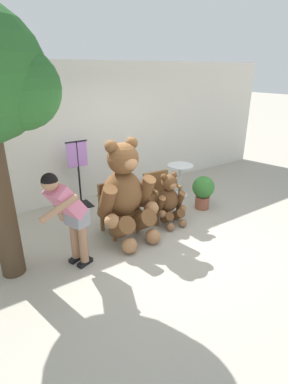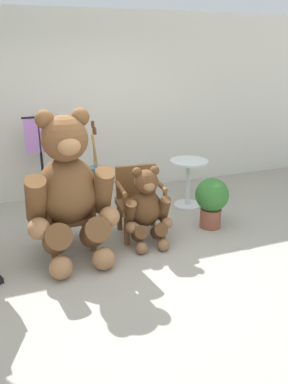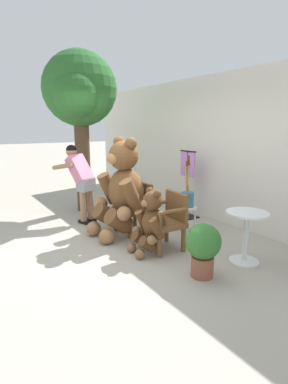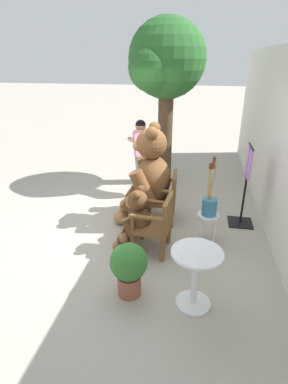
# 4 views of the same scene
# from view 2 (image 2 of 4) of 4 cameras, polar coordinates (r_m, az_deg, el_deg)

# --- Properties ---
(ground_plane) EXTENTS (60.00, 60.00, 0.00)m
(ground_plane) POSITION_cam_2_polar(r_m,az_deg,el_deg) (4.27, -3.66, -10.69)
(ground_plane) COLOR #A8A091
(back_wall) EXTENTS (10.00, 0.16, 2.80)m
(back_wall) POSITION_cam_2_polar(r_m,az_deg,el_deg) (6.04, -10.73, 12.58)
(back_wall) COLOR silver
(back_wall) RESTS_ON ground
(wooden_chair_left) EXTENTS (0.58, 0.54, 0.86)m
(wooden_chair_left) POSITION_cam_2_polar(r_m,az_deg,el_deg) (4.53, -11.66, -2.58)
(wooden_chair_left) COLOR brown
(wooden_chair_left) RESTS_ON ground
(wooden_chair_right) EXTENTS (0.60, 0.56, 0.86)m
(wooden_chair_right) POSITION_cam_2_polar(r_m,az_deg,el_deg) (4.73, -0.72, -1.12)
(wooden_chair_right) COLOR brown
(wooden_chair_right) RESTS_ON ground
(teddy_bear_large) EXTENTS (1.00, 0.96, 1.67)m
(teddy_bear_large) POSITION_cam_2_polar(r_m,az_deg,el_deg) (4.15, -11.31, 0.52)
(teddy_bear_large) COLOR brown
(teddy_bear_large) RESTS_ON ground
(teddy_bear_small) EXTENTS (0.58, 0.56, 0.96)m
(teddy_bear_small) POSITION_cam_2_polar(r_m,az_deg,el_deg) (4.47, 0.42, -2.33)
(teddy_bear_small) COLOR brown
(teddy_bear_small) RESTS_ON ground
(white_stool) EXTENTS (0.34, 0.34, 0.46)m
(white_stool) POSITION_cam_2_polar(r_m,az_deg,el_deg) (5.33, -7.21, 0.08)
(white_stool) COLOR silver
(white_stool) RESTS_ON ground
(brush_bucket) EXTENTS (0.22, 0.22, 0.89)m
(brush_bucket) POSITION_cam_2_polar(r_m,az_deg,el_deg) (5.24, -7.35, 2.94)
(brush_bucket) COLOR teal
(brush_bucket) RESTS_ON white_stool
(round_side_table) EXTENTS (0.56, 0.56, 0.72)m
(round_side_table) POSITION_cam_2_polar(r_m,az_deg,el_deg) (5.61, 6.78, 2.15)
(round_side_table) COLOR silver
(round_side_table) RESTS_ON ground
(potted_plant) EXTENTS (0.44, 0.44, 0.68)m
(potted_plant) POSITION_cam_2_polar(r_m,az_deg,el_deg) (4.99, 10.27, -1.09)
(potted_plant) COLOR brown
(potted_plant) RESTS_ON ground
(clothing_display_stand) EXTENTS (0.44, 0.40, 1.36)m
(clothing_display_stand) POSITION_cam_2_polar(r_m,az_deg,el_deg) (5.67, -15.32, 4.64)
(clothing_display_stand) COLOR black
(clothing_display_stand) RESTS_ON ground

